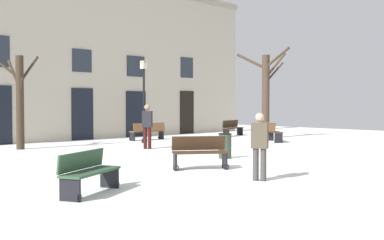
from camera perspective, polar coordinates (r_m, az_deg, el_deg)
ground_plane at (r=16.03m, az=5.02°, el=-4.48°), size 37.57×37.57×0.00m
building_facade at (r=24.14m, az=-13.87°, el=7.74°), size 23.48×0.60×8.42m
tree_right_of_center at (r=24.76m, az=9.00°, el=3.40°), size 1.92×3.09×4.63m
tree_left_of_center at (r=19.73m, az=-20.26°, el=2.47°), size 1.61×2.08×3.77m
streetlamp at (r=21.60m, az=-5.88°, el=3.41°), size 0.30×0.30×3.84m
litter_bin at (r=15.50m, az=4.04°, el=-3.15°), size 0.45×0.45×0.83m
bench_near_center_tree at (r=9.63m, az=-12.45°, el=-6.20°), size 1.66×1.18×0.85m
bench_far_corner at (r=22.52m, az=9.83°, el=-1.43°), size 1.26×1.48×0.92m
bench_near_lamp at (r=12.92m, az=0.95°, el=-3.97°), size 1.54×1.26×0.91m
bench_back_to_back_left at (r=23.28m, az=-5.41°, el=-1.34°), size 1.88×0.62×0.86m
bench_facing_shops at (r=26.33m, az=4.93°, el=-0.94°), size 1.78×0.79×0.89m
person_crossing_plaza at (r=18.76m, az=-5.46°, el=-0.48°), size 0.40×0.44×1.79m
person_strolling at (r=11.06m, az=8.24°, el=-2.85°), size 0.37×0.44×1.59m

